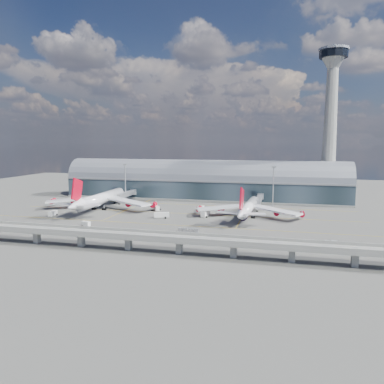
% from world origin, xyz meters
% --- Properties ---
extents(ground, '(500.00, 500.00, 0.00)m').
position_xyz_m(ground, '(0.00, 0.00, 0.00)').
color(ground, '#474744').
rests_on(ground, ground).
extents(taxi_lines, '(200.00, 80.12, 0.01)m').
position_xyz_m(taxi_lines, '(0.00, 22.11, 0.01)').
color(taxi_lines, gold).
rests_on(taxi_lines, ground).
extents(terminal, '(200.00, 30.00, 28.00)m').
position_xyz_m(terminal, '(0.00, 77.99, 11.34)').
color(terminal, '#1D2931').
rests_on(terminal, ground).
extents(control_tower, '(19.00, 19.00, 103.00)m').
position_xyz_m(control_tower, '(85.00, 83.00, 51.64)').
color(control_tower, gray).
rests_on(control_tower, ground).
extents(guideway, '(220.00, 8.50, 7.20)m').
position_xyz_m(guideway, '(-0.00, -55.00, 5.29)').
color(guideway, gray).
rests_on(guideway, ground).
extents(floodlight_mast_left, '(3.00, 0.70, 25.70)m').
position_xyz_m(floodlight_mast_left, '(-50.00, 55.00, 13.63)').
color(floodlight_mast_left, gray).
rests_on(floodlight_mast_left, ground).
extents(floodlight_mast_right, '(3.00, 0.70, 25.70)m').
position_xyz_m(floodlight_mast_right, '(50.00, 55.00, 13.63)').
color(floodlight_mast_right, gray).
rests_on(floodlight_mast_right, ground).
extents(airliner_left, '(69.86, 73.37, 22.37)m').
position_xyz_m(airliner_left, '(-51.38, 20.50, 6.39)').
color(airliner_left, white).
rests_on(airliner_left, ground).
extents(airliner_right, '(59.38, 62.06, 19.69)m').
position_xyz_m(airliner_right, '(38.10, 18.19, 5.11)').
color(airliner_right, white).
rests_on(airliner_right, ground).
extents(jet_bridge_left, '(4.40, 28.00, 7.25)m').
position_xyz_m(jet_bridge_left, '(-47.98, 53.12, 5.18)').
color(jet_bridge_left, gray).
rests_on(jet_bridge_left, ground).
extents(jet_bridge_right, '(4.40, 32.00, 7.25)m').
position_xyz_m(jet_bridge_right, '(41.67, 51.18, 5.18)').
color(jet_bridge_right, gray).
rests_on(jet_bridge_right, ground).
extents(service_truck_0, '(2.86, 6.82, 2.75)m').
position_xyz_m(service_truck_0, '(-67.24, -4.39, 1.42)').
color(service_truck_0, silver).
rests_on(service_truck_0, ground).
extents(service_truck_1, '(4.72, 3.07, 2.52)m').
position_xyz_m(service_truck_1, '(-36.14, -23.19, 1.27)').
color(service_truck_1, silver).
rests_on(service_truck_1, ground).
extents(service_truck_2, '(8.47, 5.10, 2.96)m').
position_xyz_m(service_truck_2, '(-7.08, 5.28, 1.54)').
color(service_truck_2, silver).
rests_on(service_truck_2, ground).
extents(service_truck_3, '(3.76, 7.16, 3.29)m').
position_xyz_m(service_truck_3, '(15.21, 13.46, 1.68)').
color(service_truck_3, silver).
rests_on(service_truck_3, ground).
extents(service_truck_4, '(3.24, 5.58, 3.07)m').
position_xyz_m(service_truck_4, '(9.99, 29.60, 1.55)').
color(service_truck_4, silver).
rests_on(service_truck_4, ground).
extents(service_truck_5, '(5.47, 6.16, 2.90)m').
position_xyz_m(service_truck_5, '(-17.08, 24.92, 1.48)').
color(service_truck_5, silver).
rests_on(service_truck_5, ground).
extents(cargo_train_0, '(9.87, 1.75, 1.64)m').
position_xyz_m(cargo_train_0, '(14.90, -22.12, 0.86)').
color(cargo_train_0, gray).
rests_on(cargo_train_0, ground).
extents(cargo_train_1, '(11.63, 5.42, 1.57)m').
position_xyz_m(cargo_train_1, '(64.34, -38.28, 0.82)').
color(cargo_train_1, gray).
rests_on(cargo_train_1, ground).
extents(cargo_train_2, '(5.50, 3.05, 1.78)m').
position_xyz_m(cargo_train_2, '(75.33, -29.65, 0.93)').
color(cargo_train_2, gray).
rests_on(cargo_train_2, ground).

